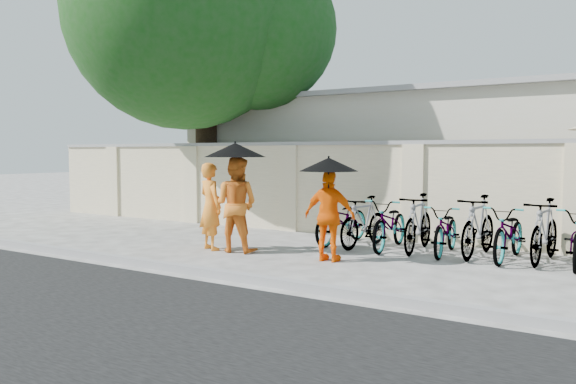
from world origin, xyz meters
The scene contains 18 objects.
ground centered at (0.00, 0.00, 0.00)m, with size 80.00×80.00×0.00m, color #BCB9B4.
kerb centered at (0.00, -1.70, 0.06)m, with size 40.00×0.16×0.12m, color gray.
compound_wall centered at (1.00, 3.20, 1.00)m, with size 20.00×0.30×2.00m, color beige.
building_behind centered at (2.00, 7.00, 1.60)m, with size 14.00×6.00×3.20m, color #B8B298.
shade_tree centered at (-3.66, 2.97, 5.10)m, with size 6.70×6.20×8.20m.
monk_left centered at (-0.91, 0.12, 0.82)m, with size 0.60×0.39×1.64m, color orange.
monk_center centered at (-0.37, 0.20, 0.88)m, with size 0.85×0.67×1.76m, color orange.
parasol_center centered at (-0.32, 0.12, 1.88)m, with size 1.13×1.13×1.01m.
monk_right centered at (1.53, 0.29, 0.77)m, with size 0.90×0.38×1.54m, color #FF6405.
parasol_right centered at (1.55, 0.21, 1.64)m, with size 0.99×0.99×0.88m.
bike_0 centered at (0.90, 2.04, 0.49)m, with size 0.65×1.87×0.98m, color slate.
bike_1 centered at (1.43, 1.89, 0.50)m, with size 0.47×1.65×0.99m, color slate.
bike_2 centered at (1.96, 1.93, 0.49)m, with size 0.65×1.85×0.97m, color slate.
bike_3 centered at (2.50, 1.96, 0.54)m, with size 0.50×1.79×1.07m, color slate.
bike_4 centered at (3.03, 1.94, 0.45)m, with size 0.60×1.72×0.90m, color slate.
bike_5 centered at (3.56, 2.03, 0.54)m, with size 0.51×1.81×1.09m, color slate.
bike_6 centered at (4.09, 1.96, 0.47)m, with size 0.63×1.80×0.95m, color slate.
bike_7 centered at (4.62, 2.05, 0.54)m, with size 0.50×1.78×1.07m, color slate.
Camera 1 is at (5.92, -8.00, 1.83)m, focal length 35.00 mm.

